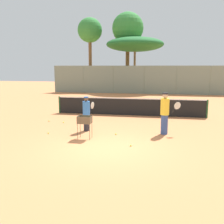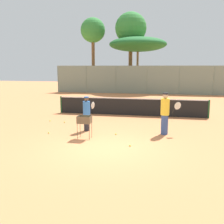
{
  "view_description": "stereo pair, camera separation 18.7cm",
  "coord_description": "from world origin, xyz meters",
  "px_view_note": "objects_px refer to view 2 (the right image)",
  "views": [
    {
      "loc": [
        1.89,
        -9.07,
        2.96
      ],
      "look_at": [
        -0.2,
        1.97,
        1.0
      ],
      "focal_mm": 42.0,
      "sensor_mm": 36.0,
      "label": 1
    },
    {
      "loc": [
        2.07,
        -9.03,
        2.96
      ],
      "look_at": [
        -0.2,
        1.97,
        1.0
      ],
      "focal_mm": 42.0,
      "sensor_mm": 36.0,
      "label": 2
    }
  ],
  "objects_px": {
    "tennis_net": "(131,106)",
    "player_red_cap": "(165,113)",
    "player_white_outfit": "(87,113)",
    "parked_car": "(134,85)",
    "ball_cart": "(84,122)"
  },
  "relations": [
    {
      "from": "tennis_net",
      "to": "player_white_outfit",
      "type": "bearing_deg",
      "value": -109.12
    },
    {
      "from": "player_red_cap",
      "to": "ball_cart",
      "type": "relative_size",
      "value": 1.93
    },
    {
      "from": "tennis_net",
      "to": "player_white_outfit",
      "type": "relative_size",
      "value": 5.74
    },
    {
      "from": "player_white_outfit",
      "to": "parked_car",
      "type": "relative_size",
      "value": 0.38
    },
    {
      "from": "tennis_net",
      "to": "parked_car",
      "type": "height_order",
      "value": "parked_car"
    },
    {
      "from": "tennis_net",
      "to": "ball_cart",
      "type": "xyz_separation_m",
      "value": [
        -1.19,
        -5.59,
        0.16
      ]
    },
    {
      "from": "tennis_net",
      "to": "ball_cart",
      "type": "bearing_deg",
      "value": -102.01
    },
    {
      "from": "parked_car",
      "to": "player_white_outfit",
      "type": "bearing_deg",
      "value": -88.88
    },
    {
      "from": "ball_cart",
      "to": "player_white_outfit",
      "type": "bearing_deg",
      "value": 102.53
    },
    {
      "from": "player_red_cap",
      "to": "parked_car",
      "type": "xyz_separation_m",
      "value": [
        -3.97,
        21.38,
        -0.29
      ]
    },
    {
      "from": "tennis_net",
      "to": "parked_car",
      "type": "xyz_separation_m",
      "value": [
        -1.9,
        17.16,
        0.1
      ]
    },
    {
      "from": "player_white_outfit",
      "to": "player_red_cap",
      "type": "distance_m",
      "value": 3.55
    },
    {
      "from": "tennis_net",
      "to": "player_white_outfit",
      "type": "distance_m",
      "value": 4.54
    },
    {
      "from": "tennis_net",
      "to": "player_red_cap",
      "type": "bearing_deg",
      "value": -63.88
    },
    {
      "from": "player_white_outfit",
      "to": "ball_cart",
      "type": "xyz_separation_m",
      "value": [
        0.29,
        -1.32,
        -0.11
      ]
    }
  ]
}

